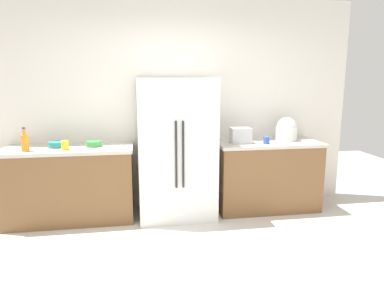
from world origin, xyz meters
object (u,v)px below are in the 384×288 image
cup_a (266,140)px  bowl_a (57,144)px  toaster (241,136)px  cup_b (65,145)px  bottle_a (25,142)px  rice_cooker (286,130)px  bowl_b (94,144)px  refrigerator (176,149)px

cup_a → bowl_a: cup_a is taller
toaster → cup_b: 2.11m
cup_a → cup_b: size_ratio=0.83×
bottle_a → bowl_a: (0.29, 0.19, -0.07)m
cup_b → bowl_a: cup_b is taller
cup_b → bowl_a: (-0.13, 0.17, -0.02)m
bottle_a → cup_a: 2.83m
toaster → cup_a: 0.33m
cup_b → bowl_a: bearing=126.8°
toaster → cup_b: toaster is taller
cup_a → cup_b: bearing=179.8°
toaster → rice_cooker: (0.65, 0.10, 0.04)m
bowl_b → cup_a: bearing=-4.5°
cup_a → bowl_b: 2.12m
rice_cooker → cup_b: size_ratio=2.84×
bowl_b → bottle_a: bearing=-166.7°
bottle_a → cup_b: 0.42m
bottle_a → cup_b: bottle_a is taller
rice_cooker → cup_a: size_ratio=3.41×
bottle_a → bowl_a: size_ratio=1.43×
refrigerator → bottle_a: refrigerator is taller
rice_cooker → bottle_a: bearing=-176.4°
bottle_a → bowl_b: size_ratio=1.50×
refrigerator → bowl_a: size_ratio=9.06×
cup_a → bowl_a: (-2.54, 0.18, -0.01)m
toaster → bowl_b: size_ratio=1.40×
cup_b → bowl_b: bearing=27.7°
bowl_a → bowl_b: bowl_a is taller
refrigerator → cup_b: (-1.29, -0.09, 0.10)m
rice_cooker → bowl_a: bearing=-179.7°
toaster → bowl_b: 1.81m
refrigerator → bottle_a: (-1.71, -0.10, 0.15)m
refrigerator → bowl_b: (-0.99, 0.07, 0.08)m
refrigerator → cup_b: 1.30m
refrigerator → cup_a: 1.13m
rice_cooker → bottle_a: 3.19m
bowl_b → refrigerator: bearing=-4.0°
bowl_a → cup_a: bearing=-4.1°
cup_a → cup_b: (-2.41, 0.01, 0.01)m
rice_cooker → bottle_a: rice_cooker is taller
bottle_a → bowl_b: bearing=13.3°
cup_b → toaster: bearing=2.4°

